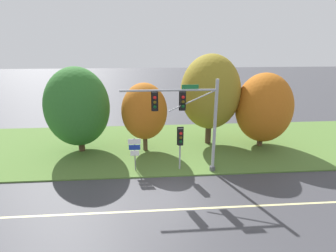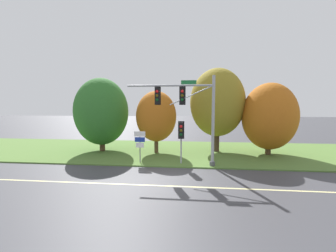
{
  "view_description": "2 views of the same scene",
  "coord_description": "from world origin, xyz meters",
  "px_view_note": "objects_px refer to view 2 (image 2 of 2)",
  "views": [
    {
      "loc": [
        -1.26,
        -13.6,
        8.98
      ],
      "look_at": [
        0.1,
        4.27,
        3.15
      ],
      "focal_mm": 28.0,
      "sensor_mm": 36.0,
      "label": 1
    },
    {
      "loc": [
        1.7,
        -13.36,
        4.51
      ],
      "look_at": [
        -0.06,
        3.02,
        3.0
      ],
      "focal_mm": 24.0,
      "sensor_mm": 36.0,
      "label": 2
    }
  ],
  "objects_px": {
    "traffic_signal_mast": "(189,107)",
    "route_sign_post": "(140,142)",
    "pedestrian_signal_near_kerb": "(181,133)",
    "tree_nearest_road": "(101,112)",
    "tree_left_of_mast": "(156,116)",
    "tree_behind_signpost": "(217,103)",
    "tree_mid_verge": "(269,116)"
  },
  "relations": [
    {
      "from": "tree_nearest_road",
      "to": "tree_behind_signpost",
      "type": "height_order",
      "value": "tree_behind_signpost"
    },
    {
      "from": "route_sign_post",
      "to": "tree_left_of_mast",
      "type": "xyz_separation_m",
      "value": [
        0.7,
        3.69,
        1.79
      ]
    },
    {
      "from": "pedestrian_signal_near_kerb",
      "to": "tree_nearest_road",
      "type": "bearing_deg",
      "value": 152.28
    },
    {
      "from": "pedestrian_signal_near_kerb",
      "to": "tree_mid_verge",
      "type": "distance_m",
      "value": 8.79
    },
    {
      "from": "traffic_signal_mast",
      "to": "pedestrian_signal_near_kerb",
      "type": "distance_m",
      "value": 2.03
    },
    {
      "from": "tree_behind_signpost",
      "to": "traffic_signal_mast",
      "type": "bearing_deg",
      "value": -116.19
    },
    {
      "from": "traffic_signal_mast",
      "to": "tree_nearest_road",
      "type": "xyz_separation_m",
      "value": [
        -8.44,
        4.39,
        -0.48
      ]
    },
    {
      "from": "traffic_signal_mast",
      "to": "route_sign_post",
      "type": "height_order",
      "value": "traffic_signal_mast"
    },
    {
      "from": "tree_mid_verge",
      "to": "pedestrian_signal_near_kerb",
      "type": "bearing_deg",
      "value": -151.51
    },
    {
      "from": "route_sign_post",
      "to": "tree_behind_signpost",
      "type": "distance_m",
      "value": 8.61
    },
    {
      "from": "traffic_signal_mast",
      "to": "route_sign_post",
      "type": "distance_m",
      "value": 4.64
    },
    {
      "from": "route_sign_post",
      "to": "tree_left_of_mast",
      "type": "height_order",
      "value": "tree_left_of_mast"
    },
    {
      "from": "pedestrian_signal_near_kerb",
      "to": "tree_left_of_mast",
      "type": "relative_size",
      "value": 0.56
    },
    {
      "from": "route_sign_post",
      "to": "tree_nearest_road",
      "type": "distance_m",
      "value": 6.51
    },
    {
      "from": "tree_nearest_road",
      "to": "tree_mid_verge",
      "type": "xyz_separation_m",
      "value": [
        15.55,
        0.01,
        -0.37
      ]
    },
    {
      "from": "route_sign_post",
      "to": "tree_nearest_road",
      "type": "height_order",
      "value": "tree_nearest_road"
    },
    {
      "from": "traffic_signal_mast",
      "to": "pedestrian_signal_near_kerb",
      "type": "relative_size",
      "value": 2.03
    },
    {
      "from": "tree_left_of_mast",
      "to": "tree_mid_verge",
      "type": "relative_size",
      "value": 0.89
    },
    {
      "from": "tree_nearest_road",
      "to": "tree_behind_signpost",
      "type": "xyz_separation_m",
      "value": [
        11.06,
        0.94,
        0.87
      ]
    },
    {
      "from": "traffic_signal_mast",
      "to": "route_sign_post",
      "type": "xyz_separation_m",
      "value": [
        -3.76,
        0.44,
        -2.69
      ]
    },
    {
      "from": "tree_mid_verge",
      "to": "traffic_signal_mast",
      "type": "bearing_deg",
      "value": -148.22
    },
    {
      "from": "pedestrian_signal_near_kerb",
      "to": "traffic_signal_mast",
      "type": "bearing_deg",
      "value": -23.91
    },
    {
      "from": "traffic_signal_mast",
      "to": "pedestrian_signal_near_kerb",
      "type": "height_order",
      "value": "traffic_signal_mast"
    },
    {
      "from": "route_sign_post",
      "to": "tree_behind_signpost",
      "type": "relative_size",
      "value": 0.31
    },
    {
      "from": "route_sign_post",
      "to": "tree_behind_signpost",
      "type": "height_order",
      "value": "tree_behind_signpost"
    },
    {
      "from": "tree_nearest_road",
      "to": "tree_left_of_mast",
      "type": "height_order",
      "value": "tree_nearest_road"
    },
    {
      "from": "traffic_signal_mast",
      "to": "tree_nearest_road",
      "type": "height_order",
      "value": "tree_nearest_road"
    },
    {
      "from": "traffic_signal_mast",
      "to": "tree_behind_signpost",
      "type": "relative_size",
      "value": 0.83
    },
    {
      "from": "tree_left_of_mast",
      "to": "tree_mid_verge",
      "type": "bearing_deg",
      "value": 1.56
    },
    {
      "from": "tree_nearest_road",
      "to": "tree_left_of_mast",
      "type": "distance_m",
      "value": 5.4
    },
    {
      "from": "tree_left_of_mast",
      "to": "tree_behind_signpost",
      "type": "relative_size",
      "value": 0.73
    },
    {
      "from": "tree_behind_signpost",
      "to": "tree_left_of_mast",
      "type": "bearing_deg",
      "value": -168.06
    }
  ]
}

